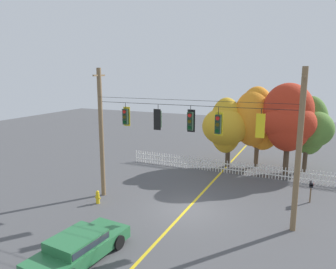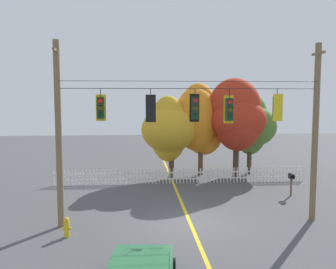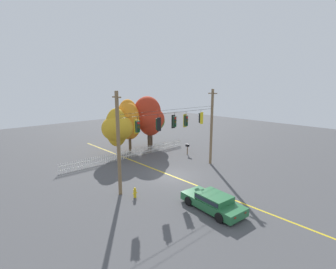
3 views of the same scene
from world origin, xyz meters
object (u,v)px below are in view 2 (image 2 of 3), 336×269
roadside_mailbox (291,177)px  traffic_signal_eastbound_side (195,108)px  fire_hydrant (67,227)px  autumn_maple_far_west (252,125)px  traffic_signal_northbound_secondary (277,107)px  autumn_maple_mid (199,121)px  autumn_maple_near_fence (169,129)px  autumn_oak_far_east (237,116)px  traffic_signal_westbound_side (101,108)px  traffic_signal_northbound_primary (229,109)px  traffic_signal_southbound_primary (151,108)px

roadside_mailbox → traffic_signal_eastbound_side: bearing=-146.7°
fire_hydrant → autumn_maple_far_west: bearing=46.4°
traffic_signal_eastbound_side → fire_hydrant: (-5.35, -1.28, -4.74)m
traffic_signal_eastbound_side → traffic_signal_northbound_secondary: (3.66, -0.02, 0.01)m
autumn_maple_mid → autumn_maple_near_fence: bearing=-155.4°
autumn_maple_near_fence → traffic_signal_eastbound_side: bearing=-87.7°
autumn_oak_far_east → autumn_maple_far_west: (1.55, 1.39, -0.76)m
traffic_signal_westbound_side → traffic_signal_eastbound_side: size_ratio=0.96×
traffic_signal_northbound_primary → roadside_mailbox: 7.40m
traffic_signal_westbound_side → autumn_maple_near_fence: (3.68, 9.25, -1.74)m
traffic_signal_southbound_primary → autumn_maple_near_fence: bearing=80.5°
traffic_signal_westbound_side → traffic_signal_northbound_secondary: size_ratio=0.98×
traffic_signal_northbound_primary → traffic_signal_eastbound_side: bearing=-180.0°
traffic_signal_southbound_primary → traffic_signal_northbound_primary: same height
traffic_signal_northbound_primary → autumn_maple_near_fence: (-1.89, 9.25, -1.65)m
traffic_signal_northbound_primary → traffic_signal_northbound_secondary: bearing=-0.5°
traffic_signal_northbound_secondary → autumn_maple_far_west: size_ratio=0.24×
traffic_signal_eastbound_side → fire_hydrant: size_ratio=1.80×
traffic_signal_northbound_secondary → roadside_mailbox: (2.56, 4.11, -4.09)m
autumn_maple_mid → traffic_signal_northbound_primary: bearing=-92.2°
autumn_maple_near_fence → fire_hydrant: bearing=-115.3°
traffic_signal_southbound_primary → traffic_signal_westbound_side: bearing=179.5°
traffic_signal_northbound_secondary → autumn_oak_far_east: (0.71, 9.16, -0.81)m
traffic_signal_northbound_secondary → autumn_maple_mid: autumn_maple_mid is taller
traffic_signal_southbound_primary → roadside_mailbox: size_ratio=1.10×
autumn_maple_near_fence → autumn_maple_mid: 2.58m
traffic_signal_northbound_primary → autumn_maple_far_west: (4.39, 10.53, -1.49)m
traffic_signal_westbound_side → autumn_maple_far_west: 14.58m
traffic_signal_eastbound_side → traffic_signal_northbound_primary: size_ratio=0.95×
traffic_signal_northbound_primary → autumn_maple_near_fence: 9.59m
traffic_signal_northbound_secondary → autumn_oak_far_east: autumn_oak_far_east is taller
traffic_signal_westbound_side → autumn_maple_mid: (5.97, 10.31, -1.21)m
traffic_signal_southbound_primary → autumn_oak_far_east: (6.29, 9.16, -0.79)m
autumn_maple_mid → fire_hydrant: autumn_maple_mid is taller
fire_hydrant → traffic_signal_northbound_primary: bearing=10.5°
traffic_signal_eastbound_side → autumn_maple_far_west: bearing=60.7°
traffic_signal_southbound_primary → autumn_maple_mid: 11.08m
traffic_signal_northbound_secondary → traffic_signal_southbound_primary: bearing=180.0°
traffic_signal_southbound_primary → traffic_signal_eastbound_side: bearing=0.6°
traffic_signal_northbound_primary → autumn_maple_mid: autumn_maple_mid is taller
autumn_maple_near_fence → autumn_maple_mid: autumn_maple_mid is taller
traffic_signal_northbound_secondary → autumn_maple_mid: (-1.73, 10.32, -1.21)m
traffic_signal_southbound_primary → traffic_signal_northbound_secondary: size_ratio=1.01×
traffic_signal_eastbound_side → roadside_mailbox: size_ratio=1.11×
traffic_signal_northbound_secondary → autumn_maple_mid: bearing=99.5°
traffic_signal_eastbound_side → autumn_maple_mid: (1.93, 10.30, -1.19)m
autumn_oak_far_east → roadside_mailbox: 6.30m
traffic_signal_eastbound_side → autumn_oak_far_east: bearing=64.5°
autumn_maple_near_fence → fire_hydrant: autumn_maple_near_fence is taller
autumn_maple_far_west → traffic_signal_southbound_primary: bearing=-126.6°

